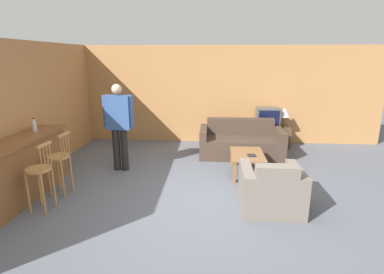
% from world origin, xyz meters
% --- Properties ---
extents(ground_plane, '(24.00, 24.00, 0.00)m').
position_xyz_m(ground_plane, '(0.00, 0.00, 0.00)').
color(ground_plane, '#565B66').
extents(wall_back, '(9.40, 0.08, 2.60)m').
position_xyz_m(wall_back, '(0.00, 3.62, 1.30)').
color(wall_back, '#B27A47').
rests_on(wall_back, ground_plane).
extents(wall_left, '(0.08, 8.62, 2.60)m').
position_xyz_m(wall_left, '(-3.26, 1.31, 1.30)').
color(wall_left, '#B27A47').
rests_on(wall_left, ground_plane).
extents(bar_counter, '(0.55, 2.39, 1.01)m').
position_xyz_m(bar_counter, '(-2.92, -0.19, 0.51)').
color(bar_counter, brown).
rests_on(bar_counter, ground_plane).
extents(bar_chair_near, '(0.40, 0.40, 1.08)m').
position_xyz_m(bar_chair_near, '(-2.37, -0.47, 0.58)').
color(bar_chair_near, '#B77F42').
rests_on(bar_chair_near, ground_plane).
extents(bar_chair_mid, '(0.40, 0.40, 1.08)m').
position_xyz_m(bar_chair_mid, '(-2.37, 0.12, 0.58)').
color(bar_chair_mid, '#B77F42').
rests_on(bar_chair_mid, ground_plane).
extents(couch_far, '(1.95, 0.96, 0.84)m').
position_xyz_m(couch_far, '(0.91, 2.42, 0.30)').
color(couch_far, '#423328').
rests_on(couch_far, ground_plane).
extents(armchair_near, '(0.92, 0.91, 0.82)m').
position_xyz_m(armchair_near, '(1.15, -0.19, 0.31)').
color(armchair_near, '#70665B').
rests_on(armchair_near, ground_plane).
extents(coffee_table, '(0.64, 0.96, 0.43)m').
position_xyz_m(coffee_table, '(0.93, 1.22, 0.37)').
color(coffee_table, brown).
rests_on(coffee_table, ground_plane).
extents(tv_unit, '(1.17, 0.53, 0.52)m').
position_xyz_m(tv_unit, '(1.66, 3.26, 0.26)').
color(tv_unit, '#513823').
rests_on(tv_unit, ground_plane).
extents(tv, '(0.59, 0.42, 0.51)m').
position_xyz_m(tv, '(1.66, 3.25, 0.77)').
color(tv, '#4C4C4C').
rests_on(tv, tv_unit).
extents(bottle, '(0.08, 0.08, 0.24)m').
position_xyz_m(bottle, '(-2.96, 0.48, 1.12)').
color(bottle, silver).
rests_on(bottle, bar_counter).
extents(book_on_table, '(0.17, 0.17, 0.02)m').
position_xyz_m(book_on_table, '(1.00, 1.09, 0.44)').
color(book_on_table, black).
rests_on(book_on_table, coffee_table).
extents(table_lamp, '(0.28, 0.28, 0.51)m').
position_xyz_m(table_lamp, '(2.08, 3.26, 0.90)').
color(table_lamp, brown).
rests_on(table_lamp, tv_unit).
extents(person_by_window, '(0.62, 0.20, 1.79)m').
position_xyz_m(person_by_window, '(-1.67, 1.29, 1.01)').
color(person_by_window, black).
rests_on(person_by_window, ground_plane).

